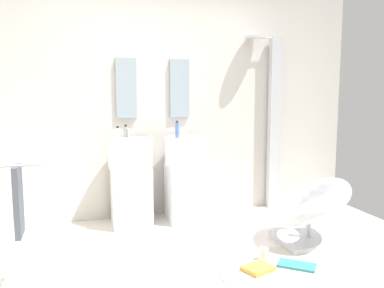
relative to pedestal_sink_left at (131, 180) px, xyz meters
The scene contains 16 objects.
ground_plane 1.44m from the pedestal_sink_left, 77.25° to the right, with size 4.80×3.60×0.04m, color silver.
rear_partition 0.93m from the pedestal_sink_left, 48.04° to the left, with size 4.80×0.10×2.60m, color beige.
pedestal_sink_left is the anchor object (origin of this frame).
pedestal_sink_right 0.60m from the pedestal_sink_left, ahead, with size 0.45×0.45×1.03m.
vanity_mirror_left 0.99m from the pedestal_sink_left, 90.00° to the left, with size 0.22×0.03×0.65m, color #8C9EA8.
vanity_mirror_right 1.16m from the pedestal_sink_left, 23.69° to the left, with size 0.22×0.03×0.65m, color #8C9EA8.
shower_column 1.85m from the pedestal_sink_left, ahead, with size 0.49×0.24×2.05m.
lounge_chair 1.81m from the pedestal_sink_left, 32.55° to the right, with size 1.04×1.04×0.65m.
towel_rack 1.53m from the pedestal_sink_left, 128.80° to the right, with size 0.37×0.22×0.95m.
area_rug 1.73m from the pedestal_sink_left, 53.45° to the right, with size 1.00×0.70×0.01m, color beige.
magazine_ochre 1.67m from the pedestal_sink_left, 59.82° to the right, with size 0.22×0.18×0.03m, color gold.
magazine_teal 1.87m from the pedestal_sink_left, 50.95° to the right, with size 0.29×0.16×0.02m, color teal.
coffee_mug 1.60m from the pedestal_sink_left, 52.56° to the right, with size 0.07×0.07×0.11m, color white.
soap_bottle_clear 0.52m from the pedestal_sink_left, 159.26° to the right, with size 0.04×0.04×0.14m.
soap_bottle_blue 0.72m from the pedestal_sink_left, ahead, with size 0.04×0.04×0.18m.
soap_bottle_grey 0.52m from the pedestal_sink_left, 98.22° to the left, with size 0.05×0.05×0.13m.
Camera 1 is at (-0.80, -2.78, 1.39)m, focal length 37.08 mm.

